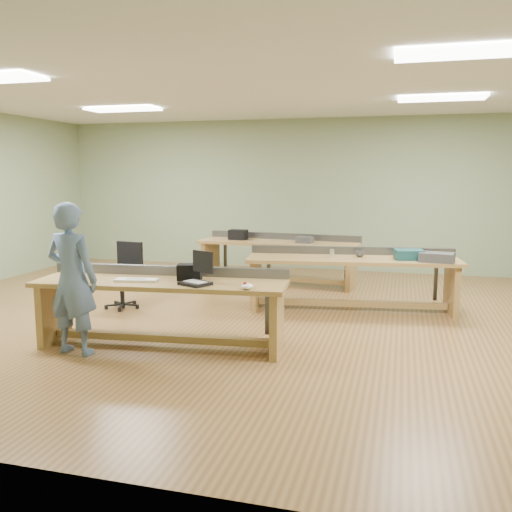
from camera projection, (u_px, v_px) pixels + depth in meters
The scene contains 21 objects.
floor at pixel (243, 317), 7.30m from camera, with size 10.00×10.00×0.00m, color olive.
ceiling at pixel (242, 87), 6.85m from camera, with size 10.00×10.00×0.00m, color silver.
wall_back at pixel (299, 195), 10.89m from camera, with size 10.00×0.04×3.00m, color gray.
wall_front at pixel (52, 242), 3.26m from camera, with size 10.00×0.04×3.00m, color gray.
fluor_panels at pixel (242, 89), 6.86m from camera, with size 6.20×3.50×0.03m.
workbench_front at pixel (162, 297), 6.00m from camera, with size 2.84×1.02×0.86m.
workbench_mid at pixel (352, 271), 7.63m from camera, with size 3.00×1.17×0.86m.
workbench_back at pixel (278, 252), 9.48m from camera, with size 2.84×0.99×0.86m.
person at pixel (72, 279), 5.71m from camera, with size 0.59×0.39×1.63m, color slate.
laptop_base at pixel (195, 283), 5.71m from camera, with size 0.30×0.24×0.03m, color black.
laptop_screen at pixel (203, 262), 5.76m from camera, with size 0.30×0.01×0.23m, color black.
keyboard at pixel (136, 280), 5.90m from camera, with size 0.46×0.15×0.03m, color silver.
trackball_mouse at pixel (247, 286), 5.50m from camera, with size 0.12×0.15×0.06m, color white.
camera_bag at pixel (190, 272), 5.97m from camera, with size 0.26×0.17×0.18m, color black.
task_chair at pixel (124, 284), 7.79m from camera, with size 0.57×0.57×0.94m.
parts_bin_teal at pixel (409, 254), 7.43m from camera, with size 0.38×0.28×0.13m, color #154147.
parts_bin_grey at pixel (437, 257), 7.22m from camera, with size 0.44×0.28×0.12m, color #363639.
mug at pixel (360, 254), 7.63m from camera, with size 0.12×0.12×0.10m, color #363639.
drinks_can at pixel (332, 253), 7.61m from camera, with size 0.06×0.06×0.12m, color silver.
storage_box_back at pixel (238, 235), 9.67m from camera, with size 0.31×0.22×0.18m, color black.
tray_back at pixel (305, 240), 9.20m from camera, with size 0.26×0.19×0.11m, color #363639.
Camera 1 is at (2.03, -6.80, 1.91)m, focal length 38.00 mm.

